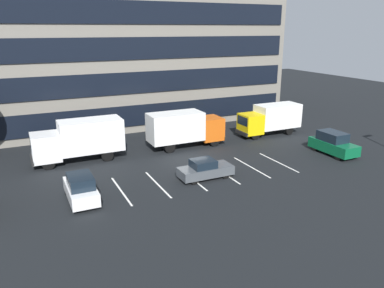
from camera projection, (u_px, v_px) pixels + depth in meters
The scene contains 9 objects.
ground_plane at pixel (189, 162), 32.88m from camera, with size 120.00×120.00×0.00m, color black.
office_building at pixel (126, 47), 45.71m from camera, with size 37.24×13.20×18.00m.
lot_markings at pixel (207, 175), 29.99m from camera, with size 14.14×5.40×0.01m.
box_truck_orange at pixel (185, 128), 36.56m from camera, with size 7.59×2.51×3.52m.
box_truck_yellow at pixel (270, 118), 40.95m from camera, with size 7.10×2.35×3.29m.
box_truck_white at pixel (80, 139), 32.70m from camera, with size 7.79×2.58×3.61m.
suv_forest at pixel (333, 144), 34.83m from camera, with size 1.95×4.59×2.08m.
sedan_charcoal at pixel (205, 169), 29.24m from camera, with size 4.24×1.78×1.52m.
suv_white at pixel (81, 188), 25.28m from camera, with size 1.77×4.17×1.89m.
Camera 1 is at (-13.14, -28.03, 11.20)m, focal length 35.26 mm.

